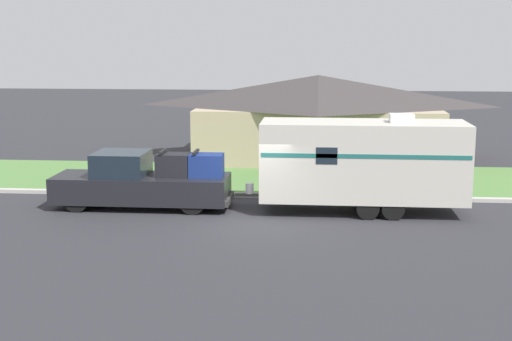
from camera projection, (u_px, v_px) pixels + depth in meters
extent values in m
plane|color=#2D2D33|center=(251.00, 223.00, 23.23)|extent=(120.00, 120.00, 0.00)
cube|color=beige|center=(261.00, 196.00, 26.89)|extent=(80.00, 0.30, 0.14)
cube|color=#568442|center=(268.00, 178.00, 30.47)|extent=(80.00, 7.00, 0.03)
cube|color=tan|center=(318.00, 132.00, 35.34)|extent=(11.63, 6.38, 2.62)
pyramid|color=#3D3838|center=(318.00, 91.00, 34.96)|extent=(12.56, 6.89, 1.52)
cube|color=#4C3828|center=(317.00, 147.00, 32.29)|extent=(1.00, 0.06, 2.10)
cylinder|color=black|center=(77.00, 199.00, 24.60)|extent=(0.88, 0.28, 0.88)
cylinder|color=black|center=(92.00, 189.00, 26.24)|extent=(0.88, 0.28, 0.88)
cylinder|color=black|center=(193.00, 202.00, 24.25)|extent=(0.88, 0.28, 0.88)
cylinder|color=black|center=(201.00, 191.00, 25.89)|extent=(0.88, 0.28, 0.88)
cube|color=black|center=(105.00, 187.00, 25.31)|extent=(3.49, 2.03, 0.91)
cube|color=#19232D|center=(121.00, 164.00, 25.09)|extent=(1.81, 1.87, 0.83)
cube|color=black|center=(190.00, 189.00, 25.04)|extent=(2.66, 2.03, 0.91)
cube|color=#333333|center=(230.00, 199.00, 24.98)|extent=(0.12, 1.83, 0.20)
cube|color=black|center=(173.00, 165.00, 24.94)|extent=(1.15, 0.85, 0.80)
cube|color=black|center=(163.00, 151.00, 24.88)|extent=(0.10, 0.94, 0.08)
cube|color=navy|center=(206.00, 165.00, 24.83)|extent=(1.15, 0.85, 0.80)
cube|color=black|center=(196.00, 152.00, 24.78)|extent=(0.10, 0.94, 0.08)
cylinder|color=black|center=(368.00, 208.00, 23.57)|extent=(0.75, 0.22, 0.75)
cylinder|color=black|center=(364.00, 195.00, 25.56)|extent=(0.75, 0.22, 0.75)
cylinder|color=black|center=(393.00, 209.00, 23.50)|extent=(0.75, 0.22, 0.75)
cylinder|color=black|center=(388.00, 195.00, 25.49)|extent=(0.75, 0.22, 0.75)
cube|color=beige|center=(363.00, 160.00, 24.32)|extent=(6.95, 2.32, 2.66)
cube|color=#1E6660|center=(365.00, 156.00, 23.12)|extent=(6.81, 0.01, 0.14)
cube|color=#383838|center=(248.00, 195.00, 24.89)|extent=(0.94, 0.12, 0.10)
cylinder|color=silver|center=(250.00, 188.00, 24.85)|extent=(0.28, 0.28, 0.36)
cube|color=silver|center=(402.00, 118.00, 23.94)|extent=(0.80, 0.68, 0.28)
cube|color=#19232D|center=(327.00, 156.00, 23.22)|extent=(0.70, 0.01, 0.56)
cylinder|color=brown|center=(194.00, 179.00, 27.72)|extent=(0.09, 0.09, 1.07)
cube|color=black|center=(194.00, 162.00, 27.60)|extent=(0.48, 0.20, 0.22)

